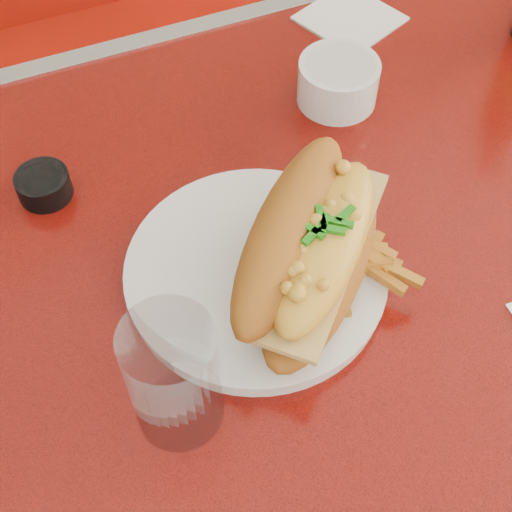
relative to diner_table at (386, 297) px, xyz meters
name	(u,v)px	position (x,y,z in m)	size (l,w,h in m)	color
ground	(340,462)	(0.00, 0.00, -0.61)	(8.00, 8.00, 0.00)	#BCB7AE
diner_table	(386,297)	(0.00, 0.00, 0.00)	(1.23, 0.83, 0.77)	red
booth_bench_far	(188,92)	(0.00, 0.81, -0.32)	(1.20, 0.51, 0.90)	#9C160A
dinner_plate	(256,273)	(-0.18, -0.01, 0.17)	(0.29, 0.29, 0.02)	silver
mac_hoagie	(311,247)	(-0.14, -0.03, 0.23)	(0.26, 0.26, 0.11)	#9F5A19
fries_pile	(322,263)	(-0.13, -0.04, 0.20)	(0.13, 0.11, 0.04)	orange
fork	(310,245)	(-0.12, 0.00, 0.18)	(0.03, 0.14, 0.00)	silver
gravy_ramekin	(338,81)	(0.01, 0.20, 0.19)	(0.12, 0.12, 0.05)	silver
sauce_cup_left	(43,184)	(-0.35, 0.19, 0.18)	(0.07, 0.07, 0.03)	black
water_tumbler	(174,378)	(-0.30, -0.11, 0.23)	(0.08, 0.08, 0.14)	#AACBDB
paper_napkin	(350,18)	(0.10, 0.33, 0.16)	(0.12, 0.12, 0.00)	silver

